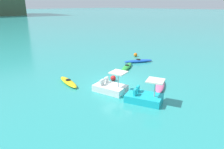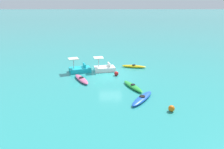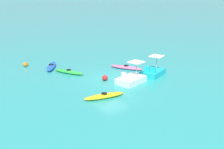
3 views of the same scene
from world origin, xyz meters
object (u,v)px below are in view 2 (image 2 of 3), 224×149
Objects in this scene: buoy_orange at (171,108)px; pedal_boat_white at (104,68)px; kayak_green at (133,86)px; buoy_red at (116,74)px; pedal_boat_cyan at (80,69)px; kayak_pink at (81,79)px; kayak_blue at (142,98)px; kayak_yellow at (134,66)px.

pedal_boat_white is at bearing -152.15° from buoy_orange.
buoy_orange is (4.61, 2.42, 0.08)m from kayak_green.
buoy_orange is at bearing 25.32° from buoy_red.
kayak_pink is at bearing 11.23° from pedal_boat_cyan.
kayak_blue is at bearing -135.44° from buoy_orange.
kayak_pink is at bearing -131.30° from buoy_orange.
kayak_blue is 1.21× the size of pedal_boat_white.
buoy_orange reaches higher than kayak_green.
pedal_boat_cyan reaches higher than kayak_pink.
kayak_yellow is 0.95× the size of kayak_pink.
buoy_red is (1.41, 4.26, -0.10)m from pedal_boat_cyan.
buoy_red is (-1.61, 3.66, 0.08)m from kayak_pink.
kayak_blue is 2.71m from buoy_orange.
buoy_orange is (6.64, 7.56, 0.08)m from kayak_pink.
kayak_green is 7.65m from pedal_boat_cyan.
buoy_red is (3.10, -2.25, 0.08)m from kayak_yellow.
pedal_boat_white reaches higher than buoy_red.
pedal_boat_cyan is (0.37, -2.86, 0.00)m from pedal_boat_white.
buoy_red is (-6.33, -2.01, 0.08)m from kayak_blue.
pedal_boat_cyan is at bearing -82.72° from pedal_boat_white.
kayak_yellow is at bearing 173.56° from kayak_green.
kayak_blue is at bearing 17.60° from buoy_red.
buoy_orange is (11.36, 1.66, 0.08)m from kayak_yellow.
kayak_pink is at bearing -66.22° from buoy_red.
kayak_yellow is at bearing 128.59° from kayak_pink.
pedal_boat_white is 5.62× the size of buoy_orange.
kayak_yellow is 7.56m from kayak_pink.
buoy_red is at bearing 71.70° from pedal_boat_cyan.
kayak_pink is 10.07m from buoy_orange.
buoy_orange is (1.93, 1.90, 0.08)m from kayak_blue.
kayak_blue is 7.37m from kayak_pink.
kayak_blue is 9.43m from kayak_yellow.
kayak_yellow is 3.83m from buoy_red.
kayak_yellow is 1.16× the size of pedal_boat_white.
kayak_blue is 0.99× the size of kayak_pink.
kayak_green is at bearing 48.68° from pedal_boat_cyan.
kayak_pink is 1.22× the size of pedal_boat_white.
kayak_blue is 1.02× the size of kayak_green.
pedal_boat_cyan is (1.69, -6.51, 0.17)m from kayak_yellow.
kayak_yellow is 1.12× the size of pedal_boat_cyan.
kayak_pink is at bearing -51.41° from kayak_yellow.
pedal_boat_white reaches higher than kayak_pink.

